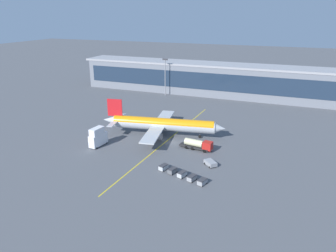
# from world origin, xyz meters

# --- Properties ---
(ground_plane) EXTENTS (700.00, 700.00, 0.00)m
(ground_plane) POSITION_xyz_m (0.00, 0.00, 0.00)
(ground_plane) COLOR #515459
(apron_lead_in_line) EXTENTS (4.61, 79.90, 0.01)m
(apron_lead_in_line) POSITION_xyz_m (-2.02, 2.00, 0.00)
(apron_lead_in_line) COLOR yellow
(apron_lead_in_line) RESTS_ON ground_plane
(terminal_building) EXTENTS (179.91, 17.57, 16.26)m
(terminal_building) POSITION_xyz_m (13.16, 71.10, 8.15)
(terminal_building) COLOR slate
(terminal_building) RESTS_ON ground_plane
(main_airliner) EXTENTS (43.96, 34.94, 12.34)m
(main_airliner) POSITION_xyz_m (-5.53, 5.00, 4.16)
(main_airliner) COLOR #B2B7BC
(main_airliner) RESTS_ON ground_plane
(fuel_tanker) EXTENTS (11.02, 3.77, 3.25)m
(fuel_tanker) POSITION_xyz_m (9.86, -2.53, 1.75)
(fuel_tanker) COLOR #232326
(fuel_tanker) RESTS_ON ground_plane
(pushback_tug) EXTENTS (4.34, 4.29, 1.40)m
(pushback_tug) POSITION_xyz_m (16.44, -12.13, 0.85)
(pushback_tug) COLOR gray
(pushback_tug) RESTS_ON ground_plane
(catering_lift) EXTENTS (3.29, 7.05, 6.30)m
(catering_lift) POSITION_xyz_m (-21.37, -11.58, 3.07)
(catering_lift) COLOR white
(catering_lift) RESTS_ON ground_plane
(baggage_cart_0) EXTENTS (2.27, 2.99, 1.48)m
(baggage_cart_0) POSITION_xyz_m (4.93, -19.44, 0.78)
(baggage_cart_0) COLOR #B2B7BC
(baggage_cart_0) RESTS_ON ground_plane
(baggage_cart_1) EXTENTS (2.27, 2.99, 1.48)m
(baggage_cart_1) POSITION_xyz_m (7.99, -20.39, 0.78)
(baggage_cart_1) COLOR #595B60
(baggage_cart_1) RESTS_ON ground_plane
(baggage_cart_2) EXTENTS (2.27, 2.99, 1.48)m
(baggage_cart_2) POSITION_xyz_m (11.04, -21.35, 0.78)
(baggage_cart_2) COLOR #B2B7BC
(baggage_cart_2) RESTS_ON ground_plane
(baggage_cart_3) EXTENTS (2.27, 2.99, 1.48)m
(baggage_cart_3) POSITION_xyz_m (14.10, -22.30, 0.78)
(baggage_cart_3) COLOR gray
(baggage_cart_3) RESTS_ON ground_plane
(baggage_cart_4) EXTENTS (2.27, 2.99, 1.48)m
(baggage_cart_4) POSITION_xyz_m (17.15, -23.26, 0.78)
(baggage_cart_4) COLOR gray
(baggage_cart_4) RESTS_ON ground_plane
(apron_light_mast_0) EXTENTS (2.80, 0.50, 19.19)m
(apron_light_mast_0) POSITION_xyz_m (-26.46, 59.14, 11.49)
(apron_light_mast_0) COLOR gray
(apron_light_mast_0) RESTS_ON ground_plane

